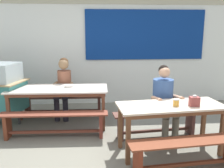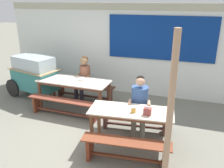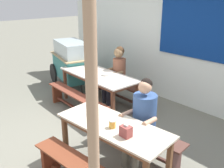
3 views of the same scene
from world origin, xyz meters
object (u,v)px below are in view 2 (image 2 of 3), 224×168
(food_cart, at_px, (34,74))
(person_right_near_table, at_px, (139,102))
(bench_near_front, at_px, (126,149))
(condiment_jar, at_px, (133,110))
(tissue_box, at_px, (147,111))
(wooden_support_post, at_px, (170,116))
(dining_table_far, at_px, (74,83))
(bench_far_back, at_px, (84,89))
(soup_bowl, at_px, (82,80))
(dining_table_near, at_px, (131,114))
(bench_near_back, at_px, (134,118))
(bench_far_front, at_px, (64,105))
(person_center_facing, at_px, (84,76))

(food_cart, bearing_deg, person_right_near_table, -16.53)
(bench_near_front, relative_size, condiment_jar, 14.98)
(tissue_box, xyz_separation_m, wooden_support_post, (0.44, -0.82, 0.38))
(dining_table_far, height_order, food_cart, food_cart)
(bench_far_back, bearing_deg, soup_bowl, -70.97)
(bench_far_back, relative_size, person_right_near_table, 1.42)
(dining_table_far, distance_m, tissue_box, 2.52)
(dining_table_near, xyz_separation_m, soup_bowl, (-1.63, 1.28, 0.10))
(person_right_near_table, bearing_deg, bench_far_back, 145.54)
(dining_table_far, distance_m, bench_near_back, 1.92)
(soup_bowl, bearing_deg, bench_far_back, 109.03)
(tissue_box, bearing_deg, bench_far_front, 161.14)
(tissue_box, bearing_deg, dining_table_near, 164.90)
(tissue_box, bearing_deg, wooden_support_post, -61.82)
(bench_far_front, distance_m, person_right_near_table, 1.94)
(dining_table_near, xyz_separation_m, bench_near_back, (-0.06, 0.57, -0.38))
(bench_far_back, height_order, person_right_near_table, person_right_near_table)
(bench_far_back, bearing_deg, tissue_box, -41.40)
(food_cart, height_order, condiment_jar, food_cart)
(bench_near_back, height_order, wooden_support_post, wooden_support_post)
(condiment_jar, bearing_deg, food_cart, 154.69)
(bench_far_front, bearing_deg, bench_near_back, -2.73)
(dining_table_near, relative_size, food_cart, 0.89)
(bench_far_front, bearing_deg, wooden_support_post, -30.96)
(person_center_facing, bearing_deg, dining_table_near, -43.94)
(bench_far_front, bearing_deg, soup_bowl, 71.47)
(dining_table_near, xyz_separation_m, bench_far_front, (-1.84, 0.65, -0.37))
(food_cart, xyz_separation_m, tissue_box, (3.55, -1.58, 0.12))
(soup_bowl, bearing_deg, person_center_facing, 108.72)
(dining_table_far, xyz_separation_m, dining_table_near, (1.82, -1.22, -0.01))
(person_center_facing, bearing_deg, bench_near_front, -51.17)
(dining_table_far, bearing_deg, bench_near_front, -43.54)
(tissue_box, bearing_deg, condiment_jar, 175.47)
(condiment_jar, bearing_deg, bench_far_back, 135.13)
(tissue_box, bearing_deg, person_right_near_table, 114.24)
(person_center_facing, xyz_separation_m, wooden_support_post, (2.54, -2.62, 0.48))
(person_right_near_table, height_order, wooden_support_post, wooden_support_post)
(dining_table_near, height_order, bench_far_front, dining_table_near)
(tissue_box, relative_size, wooden_support_post, 0.07)
(bench_near_back, relative_size, condiment_jar, 14.64)
(dining_table_near, bearing_deg, person_center_facing, 136.06)
(dining_table_far, bearing_deg, soup_bowl, 16.12)
(food_cart, bearing_deg, person_center_facing, 8.80)
(bench_near_front, bearing_deg, bench_near_back, 95.74)
(bench_far_back, bearing_deg, person_right_near_table, -34.46)
(bench_far_back, height_order, person_center_facing, person_center_facing)
(dining_table_far, xyz_separation_m, food_cart, (-1.41, 0.27, 0.02))
(soup_bowl, bearing_deg, food_cart, 172.44)
(bench_far_back, xyz_separation_m, tissue_box, (2.13, -1.88, 0.52))
(tissue_box, height_order, wooden_support_post, wooden_support_post)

